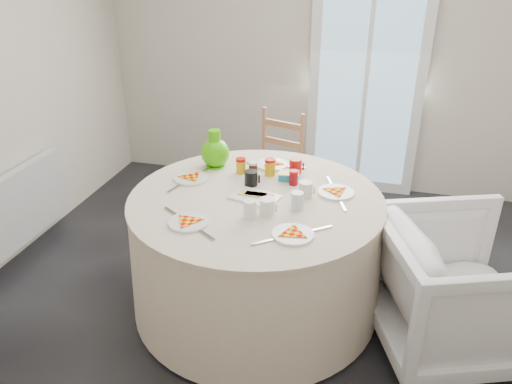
% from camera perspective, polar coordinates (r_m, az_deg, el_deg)
% --- Properties ---
extents(floor, '(4.00, 4.00, 0.00)m').
position_cam_1_polar(floor, '(3.30, 1.71, -13.15)').
color(floor, black).
rests_on(floor, ground).
extents(wall_back, '(4.00, 0.02, 2.60)m').
position_cam_1_polar(wall_back, '(4.59, 7.70, 16.11)').
color(wall_back, '#BCB5A3').
rests_on(wall_back, floor).
extents(glass_door, '(1.00, 0.08, 2.10)m').
position_cam_1_polar(glass_door, '(4.56, 12.52, 12.46)').
color(glass_door, silver).
rests_on(glass_door, floor).
extents(radiator, '(0.07, 1.00, 0.55)m').
position_cam_1_polar(radiator, '(4.04, -25.42, -1.58)').
color(radiator, silver).
rests_on(radiator, floor).
extents(table, '(1.55, 1.55, 0.79)m').
position_cam_1_polar(table, '(3.14, 0.00, -6.97)').
color(table, beige).
rests_on(table, floor).
extents(wooden_chair, '(0.51, 0.49, 0.92)m').
position_cam_1_polar(wooden_chair, '(4.08, 1.89, 2.81)').
color(wooden_chair, '#9C6D46').
rests_on(wooden_chair, floor).
extents(armchair, '(1.02, 1.05, 0.86)m').
position_cam_1_polar(armchair, '(3.04, 21.95, -10.12)').
color(armchair, silver).
rests_on(armchair, floor).
extents(place_settings, '(1.37, 1.37, 0.02)m').
position_cam_1_polar(place_settings, '(2.94, 0.00, -0.52)').
color(place_settings, silver).
rests_on(place_settings, table).
extents(jar_cluster, '(0.42, 0.23, 0.12)m').
position_cam_1_polar(jar_cluster, '(3.15, 1.07, 2.41)').
color(jar_cluster, brown).
rests_on(jar_cluster, table).
extents(butter_tub, '(0.14, 0.10, 0.05)m').
position_cam_1_polar(butter_tub, '(3.16, 3.76, 1.70)').
color(butter_tub, teal).
rests_on(butter_tub, table).
extents(green_pitcher, '(0.23, 0.23, 0.25)m').
position_cam_1_polar(green_pitcher, '(3.33, -4.69, 4.58)').
color(green_pitcher, '#40B506').
rests_on(green_pitcher, table).
extents(cheese_platter, '(0.31, 0.24, 0.04)m').
position_cam_1_polar(cheese_platter, '(2.92, -0.13, -0.63)').
color(cheese_platter, silver).
rests_on(cheese_platter, table).
extents(mugs_glasses, '(0.68, 0.68, 0.11)m').
position_cam_1_polar(mugs_glasses, '(2.93, 2.24, 0.19)').
color(mugs_glasses, '#AFA8A8').
rests_on(mugs_glasses, table).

